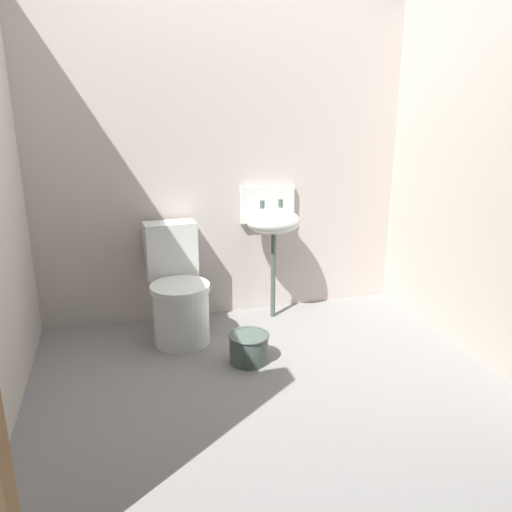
{
  "coord_description": "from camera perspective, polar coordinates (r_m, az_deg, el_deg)",
  "views": [
    {
      "loc": [
        -0.78,
        -2.5,
        1.58
      ],
      "look_at": [
        0.0,
        0.28,
        0.7
      ],
      "focal_mm": 35.26,
      "sensor_mm": 36.0,
      "label": 1
    }
  ],
  "objects": [
    {
      "name": "bucket",
      "position": [
        3.23,
        -0.82,
        -10.31
      ],
      "size": [
        0.26,
        0.26,
        0.19
      ],
      "color": "#45564D",
      "rests_on": "ground"
    },
    {
      "name": "sink",
      "position": [
        3.71,
        1.89,
        4.09
      ],
      "size": [
        0.42,
        0.35,
        0.99
      ],
      "color": "#45564D",
      "rests_on": "ground"
    },
    {
      "name": "wall_back",
      "position": [
        3.76,
        -3.69,
        10.76
      ],
      "size": [
        3.15,
        0.1,
        2.35
      ],
      "primitive_type": "cube",
      "color": "beige",
      "rests_on": "ground"
    },
    {
      "name": "toilet_near_wall",
      "position": [
        3.51,
        -8.84,
        -4.26
      ],
      "size": [
        0.42,
        0.61,
        0.78
      ],
      "rotation": [
        0.0,
        0.0,
        3.2
      ],
      "color": "silver",
      "rests_on": "ground"
    },
    {
      "name": "ground_plane",
      "position": [
        3.07,
        1.44,
        -14.8
      ],
      "size": [
        3.15,
        2.62,
        0.08
      ],
      "primitive_type": "cube",
      "color": "gray"
    },
    {
      "name": "wall_right",
      "position": [
        3.43,
        24.73,
        8.67
      ],
      "size": [
        0.1,
        2.42,
        2.35
      ],
      "primitive_type": "cube",
      "color": "#BEB4A7",
      "rests_on": "ground"
    }
  ]
}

